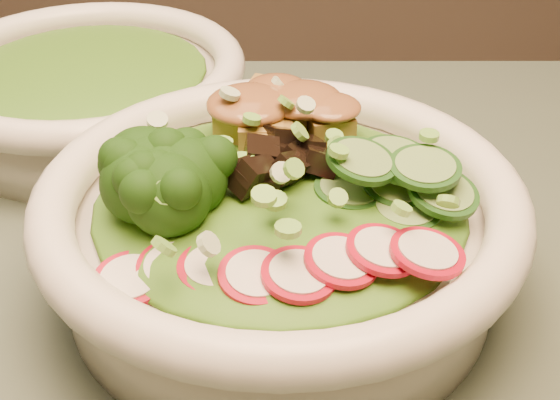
{
  "coord_description": "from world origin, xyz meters",
  "views": [
    {
      "loc": [
        0.03,
        -0.28,
        1.05
      ],
      "look_at": [
        0.03,
        0.08,
        0.81
      ],
      "focal_mm": 50.0,
      "sensor_mm": 36.0,
      "label": 1
    }
  ],
  "objects": [
    {
      "name": "side_lettuce",
      "position": [
        -0.12,
        0.27,
        0.8
      ],
      "size": [
        0.16,
        0.16,
        0.02
      ],
      "primitive_type": "ellipsoid",
      "color": "#2D6715",
      "rests_on": "side_bowl"
    },
    {
      "name": "lettuce_bed",
      "position": [
        0.03,
        0.08,
        0.81
      ],
      "size": [
        0.21,
        0.21,
        0.02
      ],
      "primitive_type": "ellipsoid",
      "color": "#2D6715",
      "rests_on": "salad_bowl"
    },
    {
      "name": "salad_bowl",
      "position": [
        0.03,
        0.08,
        0.79
      ],
      "size": [
        0.28,
        0.28,
        0.07
      ],
      "rotation": [
        0.0,
        0.0,
        0.33
      ],
      "color": "white",
      "rests_on": "dining_table"
    },
    {
      "name": "peanut_sauce",
      "position": [
        0.02,
        0.14,
        0.84
      ],
      "size": [
        0.07,
        0.06,
        0.02
      ],
      "primitive_type": "ellipsoid",
      "color": "brown",
      "rests_on": "tofu_cubes"
    },
    {
      "name": "broccoli_florets",
      "position": [
        -0.04,
        0.07,
        0.83
      ],
      "size": [
        0.1,
        0.09,
        0.05
      ],
      "primitive_type": null,
      "rotation": [
        0.0,
        0.0,
        0.33
      ],
      "color": "black",
      "rests_on": "salad_bowl"
    },
    {
      "name": "tofu_cubes",
      "position": [
        0.02,
        0.14,
        0.82
      ],
      "size": [
        0.11,
        0.09,
        0.04
      ],
      "primitive_type": null,
      "rotation": [
        0.0,
        0.0,
        0.33
      ],
      "color": "olive",
      "rests_on": "salad_bowl"
    },
    {
      "name": "scallion_garnish",
      "position": [
        0.03,
        0.08,
        0.84
      ],
      "size": [
        0.2,
        0.2,
        0.02
      ],
      "primitive_type": null,
      "color": "#75BC42",
      "rests_on": "salad_bowl"
    },
    {
      "name": "cucumber_slices",
      "position": [
        0.09,
        0.08,
        0.82
      ],
      "size": [
        0.09,
        0.09,
        0.04
      ],
      "primitive_type": null,
      "rotation": [
        0.0,
        0.0,
        0.33
      ],
      "color": "#7FA45B",
      "rests_on": "salad_bowl"
    },
    {
      "name": "radish_slices",
      "position": [
        0.04,
        0.01,
        0.82
      ],
      "size": [
        0.12,
        0.07,
        0.02
      ],
      "primitive_type": null,
      "rotation": [
        0.0,
        0.0,
        0.33
      ],
      "color": "#A90D22",
      "rests_on": "salad_bowl"
    },
    {
      "name": "mushroom_heap",
      "position": [
        0.03,
        0.09,
        0.83
      ],
      "size": [
        0.09,
        0.09,
        0.04
      ],
      "primitive_type": null,
      "rotation": [
        0.0,
        0.0,
        0.33
      ],
      "color": "black",
      "rests_on": "salad_bowl"
    },
    {
      "name": "side_bowl",
      "position": [
        -0.12,
        0.27,
        0.79
      ],
      "size": [
        0.24,
        0.24,
        0.07
      ],
      "rotation": [
        0.0,
        0.0,
        0.12
      ],
      "color": "white",
      "rests_on": "dining_table"
    }
  ]
}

